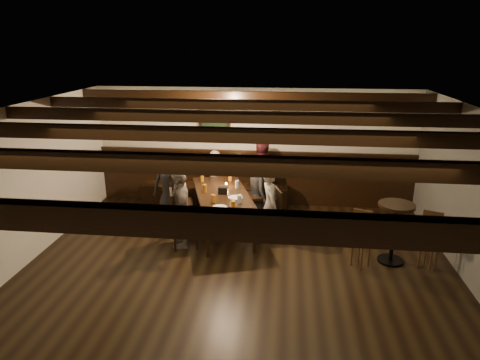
# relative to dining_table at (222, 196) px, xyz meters

# --- Properties ---
(room) EXTENTS (7.00, 7.00, 7.00)m
(room) POSITION_rel_dining_table_xyz_m (0.16, 0.24, 0.40)
(room) COLOR black
(room) RESTS_ON ground
(dining_table) EXTENTS (1.42, 2.12, 0.73)m
(dining_table) POSITION_rel_dining_table_xyz_m (0.00, 0.00, 0.00)
(dining_table) COLOR black
(dining_table) RESTS_ON floor
(chair_left_near) EXTENTS (0.51, 0.51, 0.90)m
(chair_left_near) POSITION_rel_dining_table_xyz_m (-0.82, 0.22, -0.40)
(chair_left_near) COLOR black
(chair_left_near) RESTS_ON floor
(chair_left_far) EXTENTS (0.55, 0.55, 0.97)m
(chair_left_far) POSITION_rel_dining_table_xyz_m (-0.55, -0.64, -0.37)
(chair_left_far) COLOR black
(chair_left_far) RESTS_ON floor
(chair_right_near) EXTENTS (0.55, 0.55, 0.97)m
(chair_right_near) POSITION_rel_dining_table_xyz_m (0.55, 0.64, -0.38)
(chair_right_near) COLOR black
(chair_right_near) RESTS_ON floor
(chair_right_far) EXTENTS (0.51, 0.51, 0.89)m
(chair_right_far) POSITION_rel_dining_table_xyz_m (0.82, -0.22, -0.40)
(chair_right_far) COLOR black
(chair_right_far) RESTS_ON floor
(person_bench_left) EXTENTS (0.70, 0.56, 1.25)m
(person_bench_left) POSITION_rel_dining_table_xyz_m (-1.13, 0.59, -0.05)
(person_bench_left) COLOR #29292B
(person_bench_left) RESTS_ON floor
(person_bench_centre) EXTENTS (0.52, 0.42, 1.25)m
(person_bench_centre) POSITION_rel_dining_table_xyz_m (-0.31, 1.00, -0.05)
(person_bench_centre) COLOR gray
(person_bench_centre) RESTS_ON floor
(person_bench_right) EXTENTS (0.82, 0.72, 1.42)m
(person_bench_right) POSITION_rel_dining_table_xyz_m (0.59, 1.13, 0.04)
(person_bench_right) COLOR #521C24
(person_bench_right) RESTS_ON floor
(person_left_near) EXTENTS (0.67, 0.90, 1.23)m
(person_left_near) POSITION_rel_dining_table_xyz_m (-0.85, 0.21, -0.06)
(person_left_near) COLOR #ADA593
(person_left_near) RESTS_ON floor
(person_left_far) EXTENTS (0.54, 0.83, 1.32)m
(person_left_far) POSITION_rel_dining_table_xyz_m (-0.58, -0.65, -0.01)
(person_left_far) COLOR gray
(person_left_far) RESTS_ON floor
(person_right_near) EXTENTS (0.57, 0.71, 1.26)m
(person_right_near) POSITION_rel_dining_table_xyz_m (0.58, 0.65, -0.04)
(person_right_near) COLOR #262628
(person_right_near) RESTS_ON floor
(person_right_far) EXTENTS (0.42, 0.52, 1.25)m
(person_right_far) POSITION_rel_dining_table_xyz_m (0.85, -0.21, -0.05)
(person_right_far) COLOR #B5A799
(person_right_far) RESTS_ON floor
(pint_a) EXTENTS (0.07, 0.07, 0.14)m
(pint_a) POSITION_rel_dining_table_xyz_m (-0.48, 0.58, 0.13)
(pint_a) COLOR #BF7219
(pint_a) RESTS_ON dining_table
(pint_b) EXTENTS (0.07, 0.07, 0.14)m
(pint_b) POSITION_rel_dining_table_xyz_m (0.04, 0.69, 0.13)
(pint_b) COLOR #BF7219
(pint_b) RESTS_ON dining_table
(pint_c) EXTENTS (0.07, 0.07, 0.14)m
(pint_c) POSITION_rel_dining_table_xyz_m (-0.32, 0.01, 0.13)
(pint_c) COLOR #BF7219
(pint_c) RESTS_ON dining_table
(pint_d) EXTENTS (0.07, 0.07, 0.14)m
(pint_d) POSITION_rel_dining_table_xyz_m (0.23, 0.28, 0.13)
(pint_d) COLOR silver
(pint_d) RESTS_ON dining_table
(pint_e) EXTENTS (0.07, 0.07, 0.14)m
(pint_e) POSITION_rel_dining_table_xyz_m (-0.08, -0.50, 0.13)
(pint_e) COLOR #BF7219
(pint_e) RESTS_ON dining_table
(pint_f) EXTENTS (0.07, 0.07, 0.14)m
(pint_f) POSITION_rel_dining_table_xyz_m (0.35, -0.47, 0.13)
(pint_f) COLOR silver
(pint_f) RESTS_ON dining_table
(pint_g) EXTENTS (0.07, 0.07, 0.14)m
(pint_g) POSITION_rel_dining_table_xyz_m (0.29, -0.75, 0.13)
(pint_g) COLOR #BF7219
(pint_g) RESTS_ON dining_table
(plate_near) EXTENTS (0.24, 0.24, 0.01)m
(plate_near) POSITION_rel_dining_table_xyz_m (0.07, -0.71, 0.07)
(plate_near) COLOR white
(plate_near) RESTS_ON dining_table
(plate_far) EXTENTS (0.24, 0.24, 0.01)m
(plate_far) POSITION_rel_dining_table_xyz_m (0.26, -0.23, 0.07)
(plate_far) COLOR white
(plate_far) RESTS_ON dining_table
(condiment_caddy) EXTENTS (0.15, 0.10, 0.12)m
(condiment_caddy) POSITION_rel_dining_table_xyz_m (0.01, -0.05, 0.12)
(condiment_caddy) COLOR black
(condiment_caddy) RESTS_ON dining_table
(candle) EXTENTS (0.05, 0.05, 0.05)m
(candle) POSITION_rel_dining_table_xyz_m (0.03, 0.32, 0.09)
(candle) COLOR beige
(candle) RESTS_ON dining_table
(high_top_table) EXTENTS (0.54, 0.54, 0.96)m
(high_top_table) POSITION_rel_dining_table_xyz_m (2.76, -0.82, -0.04)
(high_top_table) COLOR black
(high_top_table) RESTS_ON floor
(bar_stool_left) EXTENTS (0.33, 0.35, 0.97)m
(bar_stool_left) POSITION_rel_dining_table_xyz_m (2.26, -1.03, -0.31)
(bar_stool_left) COLOR #3D2613
(bar_stool_left) RESTS_ON floor
(bar_stool_right) EXTENTS (0.34, 0.35, 0.97)m
(bar_stool_right) POSITION_rel_dining_table_xyz_m (3.26, -0.98, -0.31)
(bar_stool_right) COLOR #3D2613
(bar_stool_right) RESTS_ON floor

